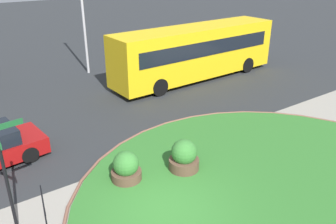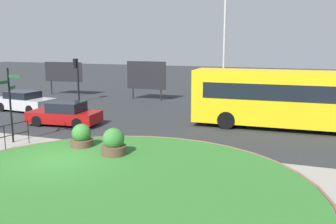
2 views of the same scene
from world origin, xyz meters
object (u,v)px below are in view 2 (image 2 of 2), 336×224
(car_near_lane, at_px, (65,114))
(billboard_right, at_px, (147,76))
(traffic_light_near, at_px, (76,70))
(bus_yellow, at_px, (295,98))
(signpost_directional, at_px, (11,100))
(car_far_lane, at_px, (25,102))
(billboard_left, at_px, (64,73))
(planter_kerbside, at_px, (114,144))
(lamppost_tall, at_px, (224,41))
(planter_near_signpost, at_px, (82,137))

(car_near_lane, bearing_deg, billboard_right, -99.45)
(traffic_light_near, bearing_deg, bus_yellow, 161.98)
(traffic_light_near, height_order, billboard_right, traffic_light_near)
(signpost_directional, height_order, car_far_lane, signpost_directional)
(traffic_light_near, xyz_separation_m, billboard_left, (-3.30, 2.84, -0.50))
(traffic_light_near, distance_m, planter_kerbside, 15.87)
(bus_yellow, height_order, car_near_lane, bus_yellow)
(lamppost_tall, xyz_separation_m, billboard_left, (-15.21, 1.95, -2.82))
(bus_yellow, bearing_deg, billboard_left, 159.05)
(car_far_lane, bearing_deg, billboard_left, 110.63)
(signpost_directional, bearing_deg, car_far_lane, 127.76)
(car_near_lane, height_order, billboard_left, billboard_left)
(lamppost_tall, relative_size, billboard_right, 2.64)
(billboard_right, bearing_deg, billboard_left, 178.38)
(car_far_lane, xyz_separation_m, planter_near_signpost, (9.10, -6.68, -0.16))
(signpost_directional, distance_m, traffic_light_near, 12.63)
(bus_yellow, distance_m, planter_near_signpost, 11.77)
(car_far_lane, distance_m, planter_kerbside, 13.29)
(signpost_directional, relative_size, bus_yellow, 0.32)
(car_near_lane, bearing_deg, traffic_light_near, -66.48)
(lamppost_tall, relative_size, billboard_left, 2.42)
(billboard_left, relative_size, planter_kerbside, 3.03)
(bus_yellow, height_order, traffic_light_near, traffic_light_near)
(traffic_light_near, relative_size, lamppost_tall, 0.38)
(planter_kerbside, bearing_deg, car_near_lane, 141.61)
(car_far_lane, distance_m, billboard_right, 9.95)
(car_near_lane, distance_m, billboard_left, 13.02)
(planter_kerbside, bearing_deg, billboard_left, 131.50)
(signpost_directional, height_order, lamppost_tall, lamppost_tall)
(signpost_directional, distance_m, planter_near_signpost, 4.03)
(signpost_directional, xyz_separation_m, billboard_left, (-7.58, 14.71, -0.04))
(bus_yellow, xyz_separation_m, car_near_lane, (-12.76, -3.50, -1.12))
(lamppost_tall, bearing_deg, planter_near_signpost, -107.59)
(billboard_right, xyz_separation_m, planter_near_signpost, (3.00, -14.41, -1.52))
(signpost_directional, relative_size, lamppost_tall, 0.40)
(signpost_directional, distance_m, bus_yellow, 14.91)
(planter_kerbside, bearing_deg, signpost_directional, 176.98)
(bus_yellow, bearing_deg, car_far_lane, -179.70)
(car_near_lane, xyz_separation_m, lamppost_tall, (7.64, 8.54, 4.26))
(signpost_directional, xyz_separation_m, car_far_lane, (-5.42, 7.00, -1.46))
(lamppost_tall, xyz_separation_m, billboard_right, (-6.94, 1.98, -2.87))
(car_far_lane, bearing_deg, signpost_directional, -47.29)
(signpost_directional, xyz_separation_m, lamppost_tall, (7.62, 12.75, 2.77))
(car_far_lane, distance_m, traffic_light_near, 5.36)
(billboard_left, relative_size, planter_near_signpost, 3.31)
(traffic_light_near, bearing_deg, lamppost_tall, 179.90)
(traffic_light_near, distance_m, billboard_right, 5.76)
(billboard_right, relative_size, planter_kerbside, 2.78)
(car_far_lane, xyz_separation_m, billboard_right, (6.10, 7.74, 1.36))
(signpost_directional, height_order, billboard_right, signpost_directional)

